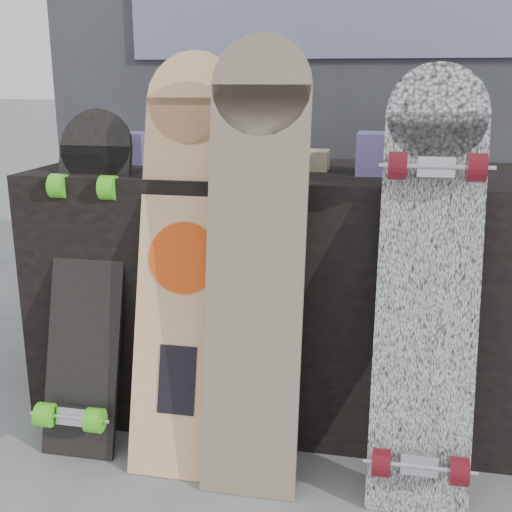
% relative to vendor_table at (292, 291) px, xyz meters
% --- Properties ---
extents(ground, '(60.00, 60.00, 0.00)m').
position_rel_vendor_table_xyz_m(ground, '(0.00, -0.50, -0.40)').
color(ground, slate).
rests_on(ground, ground).
extents(vendor_table, '(1.60, 0.60, 0.80)m').
position_rel_vendor_table_xyz_m(vendor_table, '(0.00, 0.00, 0.00)').
color(vendor_table, black).
rests_on(vendor_table, ground).
extents(booth, '(2.40, 0.22, 2.20)m').
position_rel_vendor_table_xyz_m(booth, '(0.00, 0.85, 0.70)').
color(booth, '#36363C').
rests_on(booth, ground).
extents(merch_box_purple, '(0.18, 0.12, 0.10)m').
position_rel_vendor_table_xyz_m(merch_box_purple, '(-0.58, 0.05, 0.45)').
color(merch_box_purple, '#523B7A').
rests_on(merch_box_purple, vendor_table).
extents(merch_box_small, '(0.14, 0.14, 0.12)m').
position_rel_vendor_table_xyz_m(merch_box_small, '(0.27, -0.04, 0.46)').
color(merch_box_small, '#523B7A').
rests_on(merch_box_small, vendor_table).
extents(merch_box_flat, '(0.22, 0.10, 0.06)m').
position_rel_vendor_table_xyz_m(merch_box_flat, '(-0.00, 0.00, 0.43)').
color(merch_box_flat, '#D1B78C').
rests_on(merch_box_flat, vendor_table).
extents(longboard_geisha, '(0.26, 0.33, 1.15)m').
position_rel_vendor_table_xyz_m(longboard_geisha, '(-0.25, -0.33, 0.21)').
color(longboard_geisha, beige).
rests_on(longboard_geisha, ground).
extents(longboard_celtic, '(0.26, 0.23, 1.19)m').
position_rel_vendor_table_xyz_m(longboard_celtic, '(-0.04, -0.42, 0.23)').
color(longboard_celtic, beige).
rests_on(longboard_celtic, ground).
extents(longboard_cascadia, '(0.26, 0.36, 1.12)m').
position_rel_vendor_table_xyz_m(longboard_cascadia, '(0.40, -0.39, 0.18)').
color(longboard_cascadia, white).
rests_on(longboard_cascadia, ground).
extents(skateboard_dark, '(0.22, 0.36, 0.99)m').
position_rel_vendor_table_xyz_m(skateboard_dark, '(-0.56, -0.32, 0.11)').
color(skateboard_dark, black).
rests_on(skateboard_dark, ground).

